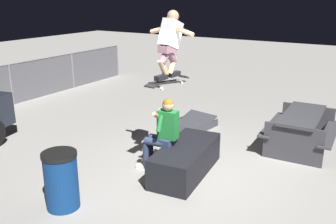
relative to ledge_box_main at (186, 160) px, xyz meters
name	(u,v)px	position (x,y,z in m)	size (l,w,h in m)	color
ground_plane	(189,174)	(-0.01, -0.08, -0.26)	(40.00, 40.00, 0.00)	gray
ledge_box_main	(186,160)	(0.00, 0.00, 0.00)	(1.71, 0.72, 0.53)	black
person_sitting_on_ledge	(162,131)	(-0.13, 0.41, 0.50)	(0.60, 0.77, 1.36)	#2D3856
skateboard	(168,82)	(0.02, 0.39, 1.35)	(1.03, 0.31, 0.13)	black
skater_airborne	(170,41)	(0.08, 0.38, 2.03)	(0.63, 0.89, 1.12)	black
kicker_ramp	(191,126)	(2.13, 1.03, -0.20)	(1.19, 0.97, 0.35)	#38383D
picnic_table_back	(301,125)	(2.23, -1.46, 0.24)	(1.75, 1.41, 0.75)	#38383D
trash_bin	(61,180)	(-1.92, 1.03, 0.18)	(0.51, 0.51, 0.88)	navy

